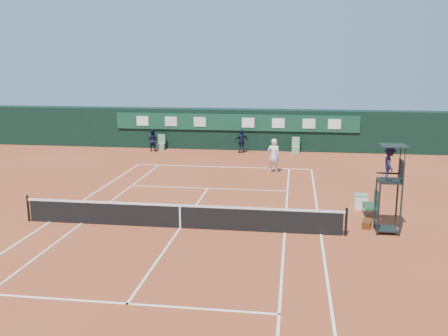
# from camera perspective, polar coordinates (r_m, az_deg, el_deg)

# --- Properties ---
(ground) EXTENTS (90.00, 90.00, 0.00)m
(ground) POSITION_cam_1_polar(r_m,az_deg,el_deg) (19.97, -5.02, -6.85)
(ground) COLOR #A54927
(ground) RESTS_ON ground
(court_lines) EXTENTS (11.05, 23.85, 0.01)m
(court_lines) POSITION_cam_1_polar(r_m,az_deg,el_deg) (19.97, -5.02, -6.84)
(court_lines) COLOR white
(court_lines) RESTS_ON ground
(tennis_net) EXTENTS (12.90, 0.10, 1.10)m
(tennis_net) POSITION_cam_1_polar(r_m,az_deg,el_deg) (19.82, -5.05, -5.46)
(tennis_net) COLOR black
(tennis_net) RESTS_ON ground
(back_wall) EXTENTS (40.00, 1.65, 3.00)m
(back_wall) POSITION_cam_1_polar(r_m,az_deg,el_deg) (37.72, 1.37, 4.49)
(back_wall) COLOR black
(back_wall) RESTS_ON ground
(linesman_chair_left) EXTENTS (0.55, 0.50, 1.15)m
(linesman_chair_left) POSITION_cam_1_polar(r_m,az_deg,el_deg) (37.71, -7.20, 2.57)
(linesman_chair_left) COLOR #5A8964
(linesman_chair_left) RESTS_ON ground
(linesman_chair_right) EXTENTS (0.55, 0.50, 1.15)m
(linesman_chair_right) POSITION_cam_1_polar(r_m,az_deg,el_deg) (36.40, 8.18, 2.20)
(linesman_chair_right) COLOR #5E9065
(linesman_chair_right) RESTS_ON ground
(umpire_chair) EXTENTS (0.96, 0.95, 3.42)m
(umpire_chair) POSITION_cam_1_polar(r_m,az_deg,el_deg) (19.76, 18.45, -0.25)
(umpire_chair) COLOR black
(umpire_chair) RESTS_ON ground
(player_bench) EXTENTS (0.56, 1.20, 1.10)m
(player_bench) POSITION_cam_1_polar(r_m,az_deg,el_deg) (22.08, 16.69, -3.86)
(player_bench) COLOR #183D23
(player_bench) RESTS_ON ground
(tennis_bag) EXTENTS (0.49, 0.81, 0.28)m
(tennis_bag) POSITION_cam_1_polar(r_m,az_deg,el_deg) (20.78, 16.01, -6.12)
(tennis_bag) COLOR black
(tennis_bag) RESTS_ON ground
(cooler) EXTENTS (0.57, 0.57, 0.65)m
(cooler) POSITION_cam_1_polar(r_m,az_deg,el_deg) (23.23, 15.38, -3.69)
(cooler) COLOR white
(cooler) RESTS_ON ground
(tennis_ball) EXTENTS (0.06, 0.06, 0.06)m
(tennis_ball) POSITION_cam_1_polar(r_m,az_deg,el_deg) (26.11, -1.63, -2.21)
(tennis_ball) COLOR yellow
(tennis_ball) RESTS_ON ground
(player) EXTENTS (0.74, 0.49, 2.02)m
(player) POSITION_cam_1_polar(r_m,az_deg,el_deg) (29.75, 5.70, 1.43)
(player) COLOR white
(player) RESTS_ON ground
(ball_kid_left) EXTENTS (0.88, 0.73, 1.63)m
(ball_kid_left) POSITION_cam_1_polar(r_m,az_deg,el_deg) (37.11, -8.17, 3.16)
(ball_kid_left) COLOR black
(ball_kid_left) RESTS_ON ground
(ball_kid_right) EXTENTS (1.09, 0.81, 1.71)m
(ball_kid_right) POSITION_cam_1_polar(r_m,az_deg,el_deg) (36.01, 2.03, 3.08)
(ball_kid_right) COLOR black
(ball_kid_right) RESTS_ON ground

